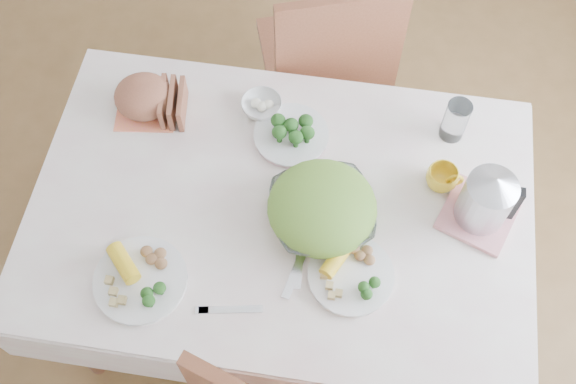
# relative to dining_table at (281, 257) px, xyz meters

# --- Properties ---
(floor) EXTENTS (3.60, 3.60, 0.00)m
(floor) POSITION_rel_dining_table_xyz_m (0.00, 0.00, -0.38)
(floor) COLOR olive
(floor) RESTS_ON ground
(dining_table) EXTENTS (1.40, 0.90, 0.75)m
(dining_table) POSITION_rel_dining_table_xyz_m (0.00, 0.00, 0.00)
(dining_table) COLOR brown
(dining_table) RESTS_ON floor
(tablecloth) EXTENTS (1.50, 1.00, 0.01)m
(tablecloth) POSITION_rel_dining_table_xyz_m (0.00, 0.00, 0.38)
(tablecloth) COLOR white
(tablecloth) RESTS_ON dining_table
(chair_far) EXTENTS (0.58, 0.58, 1.02)m
(chair_far) POSITION_rel_dining_table_xyz_m (0.04, 0.80, 0.09)
(chair_far) COLOR brown
(chair_far) RESTS_ON floor
(salad_bowl) EXTENTS (0.38, 0.38, 0.07)m
(salad_bowl) POSITION_rel_dining_table_xyz_m (0.13, -0.02, 0.42)
(salad_bowl) COLOR white
(salad_bowl) RESTS_ON tablecloth
(dinner_plate_left) EXTENTS (0.35, 0.35, 0.02)m
(dinner_plate_left) POSITION_rel_dining_table_xyz_m (-0.35, -0.30, 0.40)
(dinner_plate_left) COLOR white
(dinner_plate_left) RESTS_ON tablecloth
(dinner_plate_right) EXTENTS (0.35, 0.35, 0.02)m
(dinner_plate_right) POSITION_rel_dining_table_xyz_m (0.23, -0.19, 0.40)
(dinner_plate_right) COLOR white
(dinner_plate_right) RESTS_ON tablecloth
(broccoli_plate) EXTENTS (0.31, 0.31, 0.02)m
(broccoli_plate) POSITION_rel_dining_table_xyz_m (-0.01, 0.25, 0.40)
(broccoli_plate) COLOR beige
(broccoli_plate) RESTS_ON tablecloth
(napkin) EXTENTS (0.21, 0.21, 0.00)m
(napkin) POSITION_rel_dining_table_xyz_m (-0.49, 0.29, 0.39)
(napkin) COLOR #FF8159
(napkin) RESTS_ON tablecloth
(bread_loaf) EXTENTS (0.22, 0.21, 0.11)m
(bread_loaf) POSITION_rel_dining_table_xyz_m (-0.49, 0.29, 0.45)
(bread_loaf) COLOR brown
(bread_loaf) RESTS_ON napkin
(fruit_bowl) EXTENTS (0.14, 0.14, 0.04)m
(fruit_bowl) POSITION_rel_dining_table_xyz_m (-0.12, 0.34, 0.41)
(fruit_bowl) COLOR white
(fruit_bowl) RESTS_ON tablecloth
(yellow_mug) EXTENTS (0.11, 0.11, 0.08)m
(yellow_mug) POSITION_rel_dining_table_xyz_m (0.47, 0.15, 0.43)
(yellow_mug) COLOR yellow
(yellow_mug) RESTS_ON tablecloth
(glass_tumbler) EXTENTS (0.09, 0.09, 0.15)m
(glass_tumbler) POSITION_rel_dining_table_xyz_m (0.49, 0.34, 0.45)
(glass_tumbler) COLOR white
(glass_tumbler) RESTS_ON tablecloth
(pink_tray) EXTENTS (0.26, 0.26, 0.02)m
(pink_tray) POSITION_rel_dining_table_xyz_m (0.58, 0.06, 0.40)
(pink_tray) COLOR #CF7E82
(pink_tray) RESTS_ON tablecloth
(electric_kettle) EXTENTS (0.18, 0.18, 0.21)m
(electric_kettle) POSITION_rel_dining_table_xyz_m (0.58, 0.06, 0.51)
(electric_kettle) COLOR #B2B5BA
(electric_kettle) RESTS_ON pink_tray
(fork_left) EXTENTS (0.03, 0.20, 0.00)m
(fork_left) POSITION_rel_dining_table_xyz_m (0.08, -0.16, 0.39)
(fork_left) COLOR silver
(fork_left) RESTS_ON tablecloth
(fork_right) EXTENTS (0.07, 0.21, 0.00)m
(fork_right) POSITION_rel_dining_table_xyz_m (0.08, -0.18, 0.39)
(fork_right) COLOR silver
(fork_right) RESTS_ON tablecloth
(knife) EXTENTS (0.18, 0.05, 0.00)m
(knife) POSITION_rel_dining_table_xyz_m (-0.08, -0.34, 0.39)
(knife) COLOR silver
(knife) RESTS_ON tablecloth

